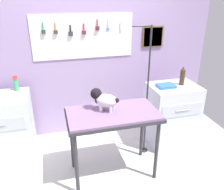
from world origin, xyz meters
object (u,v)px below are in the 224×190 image
(spray_bottle_tall, at_px, (16,84))
(counter_left, at_px, (1,128))
(cabinet_right, at_px, (171,114))
(grooming_arm, at_px, (146,99))
(grooming_table, at_px, (113,119))
(dog, at_px, (103,99))
(soda_bottle, at_px, (182,77))

(spray_bottle_tall, bearing_deg, counter_left, -143.36)
(counter_left, height_order, cabinet_right, cabinet_right)
(grooming_arm, height_order, counter_left, grooming_arm)
(grooming_table, distance_m, counter_left, 1.56)
(cabinet_right, bearing_deg, dog, -161.59)
(grooming_arm, distance_m, counter_left, 1.97)
(grooming_table, xyz_separation_m, cabinet_right, (1.02, 0.45, -0.31))
(grooming_arm, height_order, soda_bottle, grooming_arm)
(grooming_arm, distance_m, cabinet_right, 0.62)
(dog, xyz_separation_m, cabinet_right, (1.11, 0.37, -0.55))
(grooming_arm, distance_m, soda_bottle, 0.65)
(counter_left, bearing_deg, spray_bottle_tall, 36.64)
(counter_left, bearing_deg, soda_bottle, -5.40)
(dog, height_order, counter_left, dog)
(dog, distance_m, spray_bottle_tall, 1.30)
(dog, bearing_deg, grooming_table, -41.24)
(grooming_arm, xyz_separation_m, dog, (-0.63, -0.23, 0.17))
(grooming_arm, relative_size, cabinet_right, 1.95)
(counter_left, height_order, spray_bottle_tall, spray_bottle_tall)
(soda_bottle, bearing_deg, cabinet_right, -170.91)
(grooming_table, height_order, cabinet_right, cabinet_right)
(spray_bottle_tall, relative_size, soda_bottle, 0.81)
(spray_bottle_tall, height_order, soda_bottle, soda_bottle)
(soda_bottle, bearing_deg, dog, -162.44)
(dog, height_order, soda_bottle, soda_bottle)
(dog, height_order, spray_bottle_tall, dog)
(soda_bottle, bearing_deg, grooming_arm, -165.19)
(grooming_arm, bearing_deg, counter_left, 168.29)
(cabinet_right, xyz_separation_m, soda_bottle, (0.12, 0.02, 0.57))
(dog, distance_m, soda_bottle, 1.29)
(grooming_arm, relative_size, counter_left, 1.98)
(dog, relative_size, cabinet_right, 0.37)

